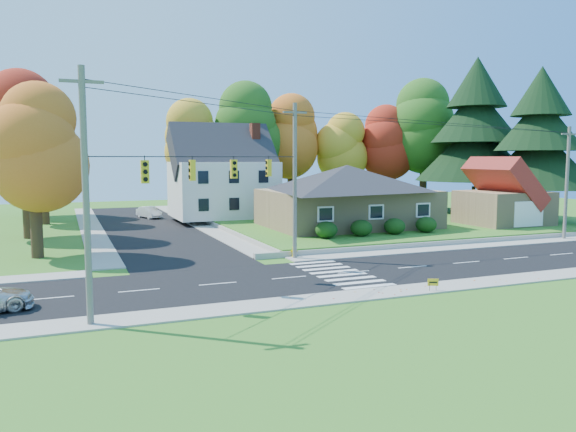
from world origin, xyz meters
The scene contains 26 objects.
ground centered at (0.00, 0.00, 0.00)m, with size 120.00×120.00×0.00m, color #3D7923.
road_main centered at (0.00, 0.00, 0.01)m, with size 90.00×8.00×0.02m, color black.
road_cross centered at (-8.00, 26.00, 0.01)m, with size 8.00×44.00×0.02m, color black.
sidewalk_north centered at (0.00, 5.00, 0.04)m, with size 90.00×2.00×0.08m, color #9C9A90.
sidewalk_south centered at (0.00, -5.00, 0.04)m, with size 90.00×2.00×0.08m, color #9C9A90.
lawn centered at (13.00, 21.00, 0.25)m, with size 30.00×30.00×0.50m, color #3D7923.
ranch_house centered at (8.00, 16.00, 3.27)m, with size 14.60×10.60×5.40m.
colonial_house centered at (0.04, 28.00, 4.58)m, with size 10.40×8.40×9.60m.
garage centered at (22.00, 11.99, 2.84)m, with size 7.30×6.30×4.60m.
hedge_row centered at (7.50, 9.80, 1.14)m, with size 10.70×1.70×1.27m.
traffic_infrastructure centered at (-0.15, 1.35, 5.15)m, with size 38.10×10.66×10.00m.
tree_lot_0 centered at (-2.00, 34.00, 8.31)m, with size 6.72×6.72×12.51m.
tree_lot_1 centered at (4.00, 33.00, 9.61)m, with size 7.84×7.84×14.60m.
tree_lot_2 centered at (10.00, 34.00, 8.96)m, with size 7.28×7.28×13.56m.
tree_lot_3 centered at (16.00, 33.00, 7.65)m, with size 6.16×6.16×11.47m.
tree_lot_4 centered at (22.00, 32.00, 8.31)m, with size 6.72×6.72×12.51m.
tree_lot_5 centered at (26.00, 30.00, 10.27)m, with size 8.40×8.40×15.64m.
conifer_east_a centered at (27.00, 22.00, 9.39)m, with size 12.80×12.80×16.96m.
conifer_east_b centered at (28.00, 14.00, 8.28)m, with size 11.20×11.20×14.84m.
tree_west_0 centered at (-17.00, 12.00, 7.15)m, with size 6.16×6.16×11.47m.
tree_west_1 centered at (-18.00, 22.00, 8.46)m, with size 7.28×7.28×13.56m.
tree_west_2 centered at (-17.00, 32.00, 7.81)m, with size 6.72×6.72×12.51m.
tree_west_3 centered at (-19.00, 40.00, 9.11)m, with size 7.84×7.84×14.60m.
white_car centered at (-6.70, 33.72, 0.64)m, with size 1.32×3.78×1.24m, color silver.
fire_hydrant centered at (-1.36, 5.65, 0.38)m, with size 0.46×0.35×0.79m.
yard_sign centered at (1.32, -5.62, 0.47)m, with size 0.49×0.25×0.66m.
Camera 1 is at (-15.32, -27.94, 6.57)m, focal length 35.00 mm.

